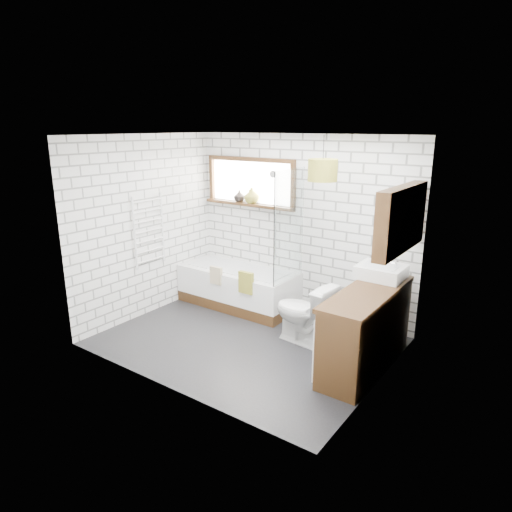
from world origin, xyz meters
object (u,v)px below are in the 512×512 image
Objects in this scene: toilet at (304,312)px; pendant at (323,170)px; bathtub at (238,287)px; vanity at (366,329)px; basin at (381,272)px.

toilet is 1.73m from pendant.
bathtub is 1.12× the size of vanity.
bathtub is 3.40× the size of basin.
pendant reaches higher than vanity.
basin reaches higher than bathtub.
pendant reaches higher than basin.
bathtub is at bearing 164.46° from vanity.
toilet is (-0.79, -0.38, -0.58)m from basin.
toilet is at bearing 171.92° from vanity.
pendant is at bearing 179.89° from toilet.
toilet is at bearing -19.83° from bathtub.
vanity reaches higher than toilet.
vanity is (2.26, -0.63, 0.16)m from bathtub.
vanity is 0.86m from toilet.
bathtub is 2.23× the size of toilet.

